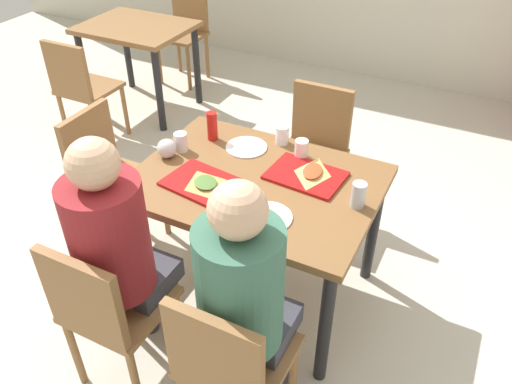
{
  "coord_description": "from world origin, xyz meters",
  "views": [
    {
      "loc": [
        0.91,
        -1.82,
        2.19
      ],
      "look_at": [
        0.0,
        0.0,
        0.68
      ],
      "focal_mm": 36.04,
      "sensor_mm": 36.0,
      "label": 1
    }
  ],
  "objects_px": {
    "main_table": "(256,195)",
    "soda_can": "(358,195)",
    "person_in_red": "(118,245)",
    "background_chair_far": "(186,27)",
    "chair_near_right": "(229,363)",
    "foil_bundle": "(167,148)",
    "pizza_slice_a": "(206,183)",
    "chair_near_left": "(106,309)",
    "tray_red_far": "(306,175)",
    "paper_plate_near_edge": "(268,217)",
    "plastic_cup_d": "(301,149)",
    "pizza_slice_b": "(313,172)",
    "background_table": "(138,40)",
    "tray_red_near": "(203,183)",
    "paper_plate_center": "(246,147)",
    "chair_far_side": "(314,144)",
    "person_in_brown_jacket": "(245,293)",
    "condiment_bottle": "(212,126)",
    "chair_left_end": "(107,170)",
    "plastic_cup_a": "(282,135)",
    "plastic_cup_c": "(181,142)",
    "plastic_cup_b": "(223,216)",
    "background_chair_near": "(81,85)"
  },
  "relations": [
    {
      "from": "main_table",
      "to": "chair_far_side",
      "type": "distance_m",
      "value": 0.83
    },
    {
      "from": "pizza_slice_b",
      "to": "background_table",
      "type": "distance_m",
      "value": 2.57
    },
    {
      "from": "main_table",
      "to": "foil_bundle",
      "type": "xyz_separation_m",
      "value": [
        -0.5,
        -0.02,
        0.15
      ]
    },
    {
      "from": "chair_near_left",
      "to": "main_table",
      "type": "bearing_deg",
      "value": 70.18
    },
    {
      "from": "chair_left_end",
      "to": "person_in_red",
      "type": "relative_size",
      "value": 0.68
    },
    {
      "from": "chair_far_side",
      "to": "background_chair_far",
      "type": "xyz_separation_m",
      "value": [
        -1.91,
        1.47,
        0.0
      ]
    },
    {
      "from": "person_in_brown_jacket",
      "to": "main_table",
      "type": "bearing_deg",
      "value": 113.52
    },
    {
      "from": "pizza_slice_b",
      "to": "plastic_cup_b",
      "type": "relative_size",
      "value": 2.27
    },
    {
      "from": "tray_red_far",
      "to": "pizza_slice_b",
      "type": "xyz_separation_m",
      "value": [
        0.03,
        0.02,
        0.02
      ]
    },
    {
      "from": "plastic_cup_b",
      "to": "plastic_cup_c",
      "type": "bearing_deg",
      "value": 139.09
    },
    {
      "from": "pizza_slice_b",
      "to": "condiment_bottle",
      "type": "relative_size",
      "value": 1.42
    },
    {
      "from": "plastic_cup_b",
      "to": "background_table",
      "type": "height_order",
      "value": "plastic_cup_b"
    },
    {
      "from": "condiment_bottle",
      "to": "foil_bundle",
      "type": "height_order",
      "value": "condiment_bottle"
    },
    {
      "from": "person_in_brown_jacket",
      "to": "paper_plate_near_edge",
      "type": "distance_m",
      "value": 0.45
    },
    {
      "from": "soda_can",
      "to": "condiment_bottle",
      "type": "height_order",
      "value": "condiment_bottle"
    },
    {
      "from": "chair_near_right",
      "to": "foil_bundle",
      "type": "height_order",
      "value": "chair_near_right"
    },
    {
      "from": "paper_plate_center",
      "to": "soda_can",
      "type": "distance_m",
      "value": 0.71
    },
    {
      "from": "paper_plate_near_edge",
      "to": "pizza_slice_a",
      "type": "distance_m",
      "value": 0.37
    },
    {
      "from": "pizza_slice_a",
      "to": "soda_can",
      "type": "bearing_deg",
      "value": 15.44
    },
    {
      "from": "paper_plate_center",
      "to": "pizza_slice_b",
      "type": "height_order",
      "value": "pizza_slice_b"
    },
    {
      "from": "chair_near_right",
      "to": "tray_red_far",
      "type": "relative_size",
      "value": 2.41
    },
    {
      "from": "tray_red_near",
      "to": "background_chair_near",
      "type": "distance_m",
      "value": 1.98
    },
    {
      "from": "chair_far_side",
      "to": "plastic_cup_b",
      "type": "xyz_separation_m",
      "value": [
        0.03,
        -1.19,
        0.29
      ]
    },
    {
      "from": "main_table",
      "to": "soda_can",
      "type": "relative_size",
      "value": 9.66
    },
    {
      "from": "chair_far_side",
      "to": "chair_left_end",
      "type": "xyz_separation_m",
      "value": [
        -0.97,
        -0.82,
        0.0
      ]
    },
    {
      "from": "condiment_bottle",
      "to": "background_chair_near",
      "type": "bearing_deg",
      "value": 159.05
    },
    {
      "from": "pizza_slice_a",
      "to": "background_table",
      "type": "height_order",
      "value": "pizza_slice_a"
    },
    {
      "from": "person_in_red",
      "to": "background_chair_far",
      "type": "relative_size",
      "value": 1.47
    },
    {
      "from": "condiment_bottle",
      "to": "background_chair_far",
      "type": "relative_size",
      "value": 0.18
    },
    {
      "from": "tray_red_far",
      "to": "condiment_bottle",
      "type": "relative_size",
      "value": 2.25
    },
    {
      "from": "tray_red_far",
      "to": "plastic_cup_c",
      "type": "distance_m",
      "value": 0.68
    },
    {
      "from": "pizza_slice_a",
      "to": "foil_bundle",
      "type": "relative_size",
      "value": 2.37
    },
    {
      "from": "chair_near_left",
      "to": "tray_red_far",
      "type": "relative_size",
      "value": 2.41
    },
    {
      "from": "paper_plate_center",
      "to": "person_in_brown_jacket",
      "type": "bearing_deg",
      "value": -62.76
    },
    {
      "from": "main_table",
      "to": "paper_plate_near_edge",
      "type": "xyz_separation_m",
      "value": [
        0.18,
        -0.24,
        0.1
      ]
    },
    {
      "from": "chair_far_side",
      "to": "pizza_slice_b",
      "type": "relative_size",
      "value": 3.83
    },
    {
      "from": "chair_near_left",
      "to": "foil_bundle",
      "type": "relative_size",
      "value": 8.67
    },
    {
      "from": "paper_plate_near_edge",
      "to": "plastic_cup_d",
      "type": "xyz_separation_m",
      "value": [
        -0.06,
        0.52,
        0.05
      ]
    },
    {
      "from": "tray_red_near",
      "to": "chair_near_right",
      "type": "bearing_deg",
      "value": -53.03
    },
    {
      "from": "plastic_cup_a",
      "to": "plastic_cup_c",
      "type": "distance_m",
      "value": 0.54
    },
    {
      "from": "soda_can",
      "to": "pizza_slice_a",
      "type": "bearing_deg",
      "value": -164.56
    },
    {
      "from": "chair_left_end",
      "to": "plastic_cup_d",
      "type": "xyz_separation_m",
      "value": [
        1.09,
        0.28,
        0.29
      ]
    },
    {
      "from": "person_in_red",
      "to": "pizza_slice_b",
      "type": "xyz_separation_m",
      "value": [
        0.53,
        0.83,
        0.02
      ]
    },
    {
      "from": "chair_near_left",
      "to": "background_table",
      "type": "distance_m",
      "value": 2.88
    },
    {
      "from": "background_chair_far",
      "to": "main_table",
      "type": "bearing_deg",
      "value": -50.12
    },
    {
      "from": "chair_left_end",
      "to": "plastic_cup_a",
      "type": "height_order",
      "value": "chair_left_end"
    },
    {
      "from": "tray_red_far",
      "to": "background_chair_near",
      "type": "relative_size",
      "value": 0.42
    },
    {
      "from": "background_table",
      "to": "main_table",
      "type": "bearing_deg",
      "value": -39.14
    },
    {
      "from": "pizza_slice_b",
      "to": "foil_bundle",
      "type": "distance_m",
      "value": 0.75
    },
    {
      "from": "chair_left_end",
      "to": "pizza_slice_b",
      "type": "bearing_deg",
      "value": 7.04
    }
  ]
}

